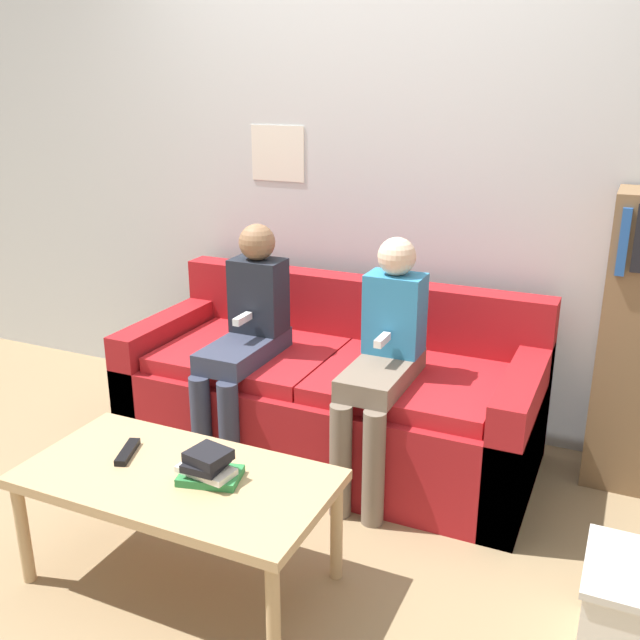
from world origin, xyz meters
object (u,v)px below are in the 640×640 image
couch (332,397)px  coffee_table (177,485)px  person_right (383,357)px  person_left (245,334)px  tv_remote (128,452)px

couch → coffee_table: (-0.11, -1.07, 0.10)m
couch → person_right: size_ratio=1.74×
coffee_table → person_right: (0.42, 0.87, 0.22)m
couch → coffee_table: couch is taller
person_left → tv_remote: 0.85m
person_right → tv_remote: (-0.66, -0.84, -0.17)m
coffee_table → person_left: person_left is taller
person_right → couch: bearing=148.2°
couch → tv_remote: bearing=-108.3°
person_left → tv_remote: bearing=-90.0°
couch → person_left: bearing=-150.3°
person_left → person_right: (0.66, -0.00, -0.00)m
person_right → tv_remote: size_ratio=6.22×
coffee_table → person_right: person_right is taller
person_right → tv_remote: bearing=-128.2°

